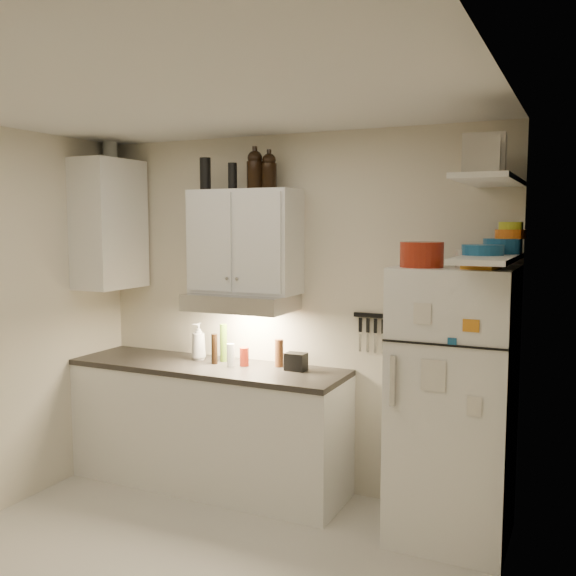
% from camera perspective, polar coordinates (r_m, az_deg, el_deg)
% --- Properties ---
extents(ceiling, '(3.20, 3.00, 0.02)m').
position_cam_1_polar(ceiling, '(3.45, -10.62, 16.55)').
color(ceiling, silver).
rests_on(ceiling, ground).
extents(back_wall, '(3.20, 0.02, 2.60)m').
position_cam_1_polar(back_wall, '(4.75, 0.40, -2.20)').
color(back_wall, beige).
rests_on(back_wall, ground).
extents(right_wall, '(0.02, 3.00, 2.60)m').
position_cam_1_polar(right_wall, '(2.86, 17.42, -7.85)').
color(right_wall, beige).
rests_on(right_wall, ground).
extents(base_cabinet, '(2.10, 0.60, 0.88)m').
position_cam_1_polar(base_cabinet, '(4.93, -7.10, -12.20)').
color(base_cabinet, white).
rests_on(base_cabinet, floor).
extents(countertop, '(2.10, 0.62, 0.04)m').
position_cam_1_polar(countertop, '(4.81, -7.17, -6.98)').
color(countertop, '#2D2926').
rests_on(countertop, base_cabinet).
extents(upper_cabinet, '(0.80, 0.33, 0.75)m').
position_cam_1_polar(upper_cabinet, '(4.68, -3.84, 4.13)').
color(upper_cabinet, white).
rests_on(upper_cabinet, back_wall).
extents(side_cabinet, '(0.33, 0.55, 1.00)m').
position_cam_1_polar(side_cabinet, '(5.22, -15.60, 5.48)').
color(side_cabinet, white).
rests_on(side_cabinet, left_wall).
extents(range_hood, '(0.76, 0.46, 0.12)m').
position_cam_1_polar(range_hood, '(4.66, -4.19, -1.25)').
color(range_hood, silver).
rests_on(range_hood, back_wall).
extents(fridge, '(0.70, 0.68, 1.70)m').
position_cam_1_polar(fridge, '(4.13, 14.44, -9.97)').
color(fridge, white).
rests_on(fridge, floor).
extents(shelf_hi, '(0.30, 0.95, 0.03)m').
position_cam_1_polar(shelf_hi, '(3.82, 17.56, 9.12)').
color(shelf_hi, white).
rests_on(shelf_hi, right_wall).
extents(shelf_lo, '(0.30, 0.95, 0.03)m').
position_cam_1_polar(shelf_lo, '(3.82, 17.36, 2.53)').
color(shelf_lo, white).
rests_on(shelf_lo, right_wall).
extents(knife_strip, '(0.42, 0.02, 0.03)m').
position_cam_1_polar(knife_strip, '(4.47, 8.44, -2.49)').
color(knife_strip, black).
rests_on(knife_strip, back_wall).
extents(dutch_oven, '(0.34, 0.34, 0.15)m').
position_cam_1_polar(dutch_oven, '(3.88, 11.79, 2.93)').
color(dutch_oven, maroon).
rests_on(dutch_oven, fridge).
extents(book_stack, '(0.21, 0.24, 0.07)m').
position_cam_1_polar(book_stack, '(3.83, 16.83, 2.21)').
color(book_stack, orange).
rests_on(book_stack, fridge).
extents(spice_jar, '(0.07, 0.07, 0.10)m').
position_cam_1_polar(spice_jar, '(3.90, 15.13, 2.53)').
color(spice_jar, silver).
rests_on(spice_jar, fridge).
extents(stock_pot, '(0.31, 0.31, 0.17)m').
position_cam_1_polar(stock_pot, '(4.05, 17.06, 10.38)').
color(stock_pot, silver).
rests_on(stock_pot, shelf_hi).
extents(tin_a, '(0.23, 0.21, 0.22)m').
position_cam_1_polar(tin_a, '(3.69, 17.07, 11.22)').
color(tin_a, '#AAAAAD').
rests_on(tin_a, shelf_hi).
extents(tin_b, '(0.20, 0.20, 0.18)m').
position_cam_1_polar(tin_b, '(3.46, 16.86, 11.24)').
color(tin_b, '#AAAAAD').
rests_on(tin_b, shelf_hi).
extents(bowl_teal, '(0.23, 0.23, 0.09)m').
position_cam_1_polar(bowl_teal, '(4.10, 18.53, 3.55)').
color(bowl_teal, '#19598B').
rests_on(bowl_teal, shelf_lo).
extents(bowl_orange, '(0.18, 0.18, 0.05)m').
position_cam_1_polar(bowl_orange, '(4.11, 19.17, 4.55)').
color(bowl_orange, orange).
rests_on(bowl_orange, bowl_teal).
extents(bowl_yellow, '(0.14, 0.14, 0.05)m').
position_cam_1_polar(bowl_yellow, '(4.11, 19.19, 5.25)').
color(bowl_yellow, gold).
rests_on(bowl_yellow, bowl_orange).
extents(plates, '(0.29, 0.29, 0.06)m').
position_cam_1_polar(plates, '(3.89, 16.92, 3.26)').
color(plates, '#19598B').
rests_on(plates, shelf_lo).
extents(growler_a, '(0.13, 0.13, 0.28)m').
position_cam_1_polar(growler_a, '(4.65, -2.96, 10.48)').
color(growler_a, black).
rests_on(growler_a, upper_cabinet).
extents(growler_b, '(0.12, 0.12, 0.26)m').
position_cam_1_polar(growler_b, '(4.61, -1.69, 10.38)').
color(growler_b, black).
rests_on(growler_b, upper_cabinet).
extents(thermos_a, '(0.07, 0.07, 0.19)m').
position_cam_1_polar(thermos_a, '(4.67, -4.95, 9.88)').
color(thermos_a, black).
rests_on(thermos_a, upper_cabinet).
extents(thermos_b, '(0.10, 0.10, 0.23)m').
position_cam_1_polar(thermos_b, '(4.77, -7.36, 10.03)').
color(thermos_b, black).
rests_on(thermos_b, upper_cabinet).
extents(side_jar, '(0.12, 0.12, 0.15)m').
position_cam_1_polar(side_jar, '(5.39, -15.54, 11.63)').
color(side_jar, silver).
rests_on(side_jar, side_cabinet).
extents(soap_bottle, '(0.16, 0.16, 0.31)m').
position_cam_1_polar(soap_bottle, '(4.95, -7.96, -4.54)').
color(soap_bottle, white).
rests_on(soap_bottle, countertop).
extents(pepper_mill, '(0.08, 0.08, 0.20)m').
position_cam_1_polar(pepper_mill, '(4.67, -0.80, -5.80)').
color(pepper_mill, brown).
rests_on(pepper_mill, countertop).
extents(oil_bottle, '(0.07, 0.07, 0.28)m').
position_cam_1_polar(oil_bottle, '(4.86, -5.75, -4.87)').
color(oil_bottle, '#4B6F1B').
rests_on(oil_bottle, countertop).
extents(vinegar_bottle, '(0.05, 0.05, 0.22)m').
position_cam_1_polar(vinegar_bottle, '(4.79, -6.56, -5.40)').
color(vinegar_bottle, black).
rests_on(vinegar_bottle, countertop).
extents(clear_bottle, '(0.06, 0.06, 0.17)m').
position_cam_1_polar(clear_bottle, '(4.69, -5.12, -5.97)').
color(clear_bottle, silver).
rests_on(clear_bottle, countertop).
extents(red_jar, '(0.08, 0.08, 0.14)m').
position_cam_1_polar(red_jar, '(4.71, -3.91, -6.12)').
color(red_jar, maroon).
rests_on(red_jar, countertop).
extents(caddy, '(0.15, 0.11, 0.12)m').
position_cam_1_polar(caddy, '(4.57, 0.71, -6.56)').
color(caddy, black).
rests_on(caddy, countertop).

